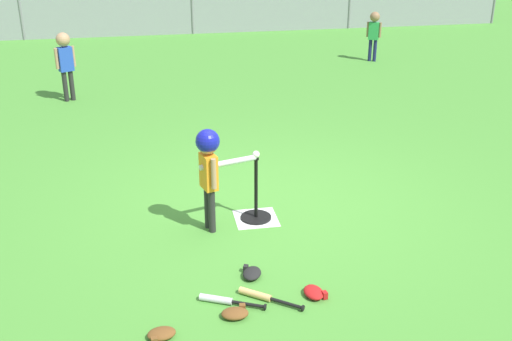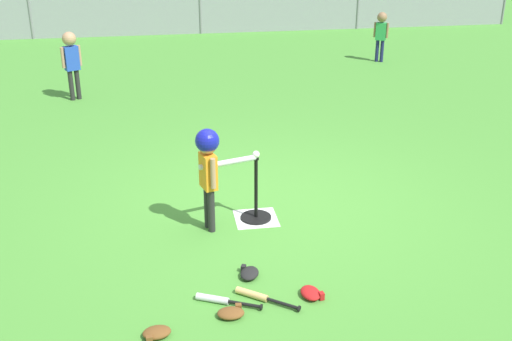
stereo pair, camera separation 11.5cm
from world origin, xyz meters
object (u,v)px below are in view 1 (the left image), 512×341
Objects in this scene: glove_tossed_aside at (314,292)px; batting_tee at (256,209)px; spare_bat_silver at (223,300)px; glove_outfield_drop at (161,334)px; glove_by_plate at (252,273)px; batter_child at (209,160)px; glove_near_bats at (235,313)px; fielder_near_right at (65,57)px; fielder_deep_right at (374,30)px; spare_bat_wood at (262,296)px; baseball_on_tee at (256,154)px.

batting_tee is at bearing 99.08° from glove_tossed_aside.
glove_outfield_drop is (-0.52, -0.36, 0.01)m from spare_bat_silver.
glove_by_plate is at bearing 140.47° from glove_tossed_aside.
batter_child is 4.64× the size of glove_near_bats.
glove_by_plate is (2.06, -5.75, -0.69)m from fielder_near_right.
fielder_near_right is 6.12m from fielder_deep_right.
glove_by_plate is at bearing -102.29° from batting_tee.
spare_bat_silver and spare_bat_wood have the same top height.
batting_tee reaches higher than glove_near_bats.
glove_tossed_aside reaches higher than spare_bat_wood.
baseball_on_tee reaches higher than glove_near_bats.
batting_tee is 1.70m from glove_near_bats.
glove_outfield_drop is at bearing -120.69° from batting_tee.
glove_tossed_aside is (0.77, -0.03, 0.01)m from spare_bat_silver.
baseball_on_tee is at bearing 16.19° from batter_child.
batting_tee is 2.91× the size of glove_outfield_drop.
batting_tee is 1.28× the size of spare_bat_silver.
spare_bat_wood is at bearing 175.75° from glove_tossed_aside.
baseball_on_tee reaches higher than spare_bat_silver.
glove_by_plate is at bearing -102.29° from baseball_on_tee.
baseball_on_tee is at bearing 77.71° from glove_by_plate.
batter_child is 1.51m from spare_bat_wood.
glove_outfield_drop is at bearing -165.94° from glove_tossed_aside.
glove_outfield_drop is (-1.30, -0.32, 0.00)m from glove_tossed_aside.
glove_outfield_drop is at bearing -157.23° from spare_bat_wood.
glove_tossed_aside is (0.70, 0.17, 0.00)m from glove_near_bats.
batting_tee is 0.61× the size of fielder_near_right.
baseball_on_tee reaches higher than glove_tossed_aside.
fielder_near_right is (-1.80, 4.81, -0.04)m from batter_child.
batter_child is 4.45× the size of glove_tossed_aside.
spare_bat_wood is at bearing -98.35° from baseball_on_tee.
spare_bat_silver is 2.04× the size of glove_by_plate.
glove_tossed_aside is at bearing -4.25° from spare_bat_wood.
batting_tee is at bearing 63.43° from baseball_on_tee.
spare_bat_silver is (1.75, -6.10, -0.69)m from fielder_near_right.
baseball_on_tee is 0.15× the size of spare_bat_wood.
spare_bat_wood is at bearing -98.35° from batting_tee.
spare_bat_wood is 2.12× the size of glove_outfield_drop.
glove_near_bats is at bearing -89.16° from batter_child.
glove_by_plate is (0.25, -0.94, -0.73)m from batter_child.
fielder_deep_right is at bearing 16.34° from fielder_near_right.
batting_tee is 2.61× the size of glove_by_plate.
fielder_near_right is 4.66× the size of glove_tossed_aside.
baseball_on_tee is 0.07× the size of fielder_deep_right.
batter_child reaches higher than glove_near_bats.
fielder_deep_right reaches higher than glove_by_plate.
glove_tossed_aside is (0.47, -0.39, 0.00)m from glove_by_plate.
fielder_near_right is 2.24× the size of spare_bat_wood.
baseball_on_tee is 1.30m from glove_by_plate.
glove_tossed_aside is at bearing -67.62° from fielder_near_right.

